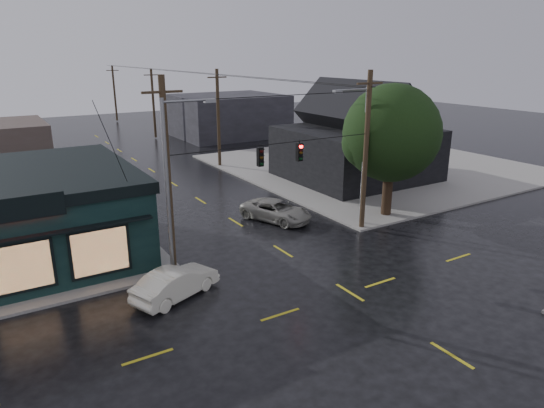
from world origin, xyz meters
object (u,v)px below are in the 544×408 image
utility_pole_nw (174,273)px  suv_silver (276,211)px  corner_tree (392,133)px  sedan_cream (176,283)px  utility_pole_ne (361,229)px

utility_pole_nw → suv_silver: utility_pole_nw is taller
corner_tree → sedan_cream: corner_tree is taller
utility_pole_ne → sedan_cream: bearing=-169.6°
corner_tree → sedan_cream: bearing=-168.0°
utility_pole_nw → sedan_cream: 2.76m
utility_pole_nw → sedan_cream: utility_pole_nw is taller
utility_pole_nw → suv_silver: size_ratio=1.99×
corner_tree → suv_silver: (-7.19, 3.25, -5.18)m
utility_pole_nw → utility_pole_ne: bearing=0.0°
sedan_cream → suv_silver: (9.88, 6.88, -0.02)m
utility_pole_ne → corner_tree: bearing=18.7°
utility_pole_nw → utility_pole_ne: 13.00m
utility_pole_nw → utility_pole_ne: (13.00, 0.00, 0.00)m
utility_pole_nw → suv_silver: 10.07m
utility_pole_ne → utility_pole_nw: bearing=180.0°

